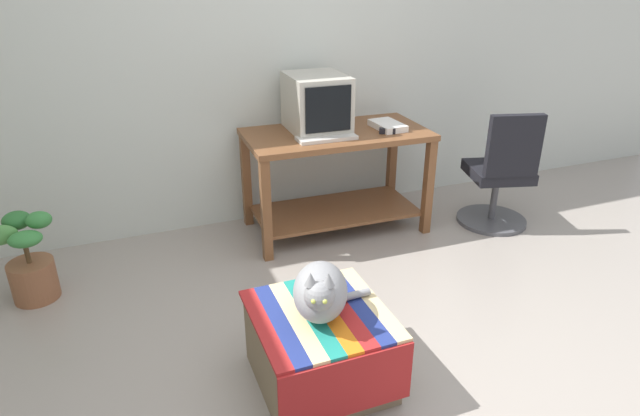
{
  "coord_description": "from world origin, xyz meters",
  "views": [
    {
      "loc": [
        -1.04,
        -1.74,
        1.83
      ],
      "look_at": [
        -0.02,
        0.85,
        0.55
      ],
      "focal_mm": 30.25,
      "sensor_mm": 36.0,
      "label": 1
    }
  ],
  "objects": [
    {
      "name": "back_wall",
      "position": [
        0.0,
        2.05,
        1.3
      ],
      "size": [
        8.0,
        0.1,
        2.6
      ],
      "primitive_type": "cube",
      "color": "silver",
      "rests_on": "ground_plane"
    },
    {
      "name": "pen",
      "position": [
        0.79,
        1.56,
        0.75
      ],
      "size": [
        0.12,
        0.09,
        0.01
      ],
      "primitive_type": "cylinder",
      "rotation": [
        0.0,
        1.57,
        2.54
      ],
      "color": "#2351B2",
      "rests_on": "desk"
    },
    {
      "name": "book",
      "position": [
        0.76,
        1.54,
        0.77
      ],
      "size": [
        0.19,
        0.29,
        0.04
      ],
      "primitive_type": "cube",
      "rotation": [
        0.0,
        0.0,
        0.04
      ],
      "color": "white",
      "rests_on": "desk"
    },
    {
      "name": "keyboard",
      "position": [
        0.26,
        1.46,
        0.76
      ],
      "size": [
        0.4,
        0.16,
        0.02
      ],
      "primitive_type": "cube",
      "rotation": [
        0.0,
        0.0,
        -0.02
      ],
      "color": "beige",
      "rests_on": "desk"
    },
    {
      "name": "cat",
      "position": [
        -0.31,
        0.11,
        0.51
      ],
      "size": [
        0.45,
        0.41,
        0.29
      ],
      "rotation": [
        0.0,
        0.0,
        -0.4
      ],
      "color": "gray",
      "rests_on": "ottoman_with_blanket"
    },
    {
      "name": "desk",
      "position": [
        0.4,
        1.6,
        0.51
      ],
      "size": [
        1.29,
        0.69,
        0.75
      ],
      "rotation": [
        0.0,
        0.0,
        -0.03
      ],
      "color": "brown",
      "rests_on": "ground_plane"
    },
    {
      "name": "potted_plant",
      "position": [
        -1.62,
        1.39,
        0.24
      ],
      "size": [
        0.38,
        0.32,
        0.55
      ],
      "color": "brown",
      "rests_on": "ground_plane"
    },
    {
      "name": "ground_plane",
      "position": [
        0.0,
        0.0,
        0.0
      ],
      "size": [
        14.0,
        14.0,
        0.0
      ],
      "primitive_type": "plane",
      "color": "#9E9389"
    },
    {
      "name": "stapler",
      "position": [
        0.7,
        1.43,
        0.77
      ],
      "size": [
        0.12,
        0.08,
        0.04
      ],
      "primitive_type": "cube",
      "rotation": [
        0.0,
        0.0,
        1.16
      ],
      "color": "black",
      "rests_on": "desk"
    },
    {
      "name": "ottoman_with_blanket",
      "position": [
        -0.3,
        0.12,
        0.19
      ],
      "size": [
        0.6,
        0.63,
        0.38
      ],
      "color": "#7A664C",
      "rests_on": "ground_plane"
    },
    {
      "name": "tv_monitor",
      "position": [
        0.28,
        1.69,
        0.93
      ],
      "size": [
        0.4,
        0.48,
        0.39
      ],
      "rotation": [
        0.0,
        0.0,
        -0.03
      ],
      "color": "#BCB7A8",
      "rests_on": "desk"
    },
    {
      "name": "office_chair",
      "position": [
        1.54,
        1.2,
        0.39
      ],
      "size": [
        0.52,
        0.52,
        0.89
      ],
      "rotation": [
        0.0,
        0.0,
        2.87
      ],
      "color": "#4C4C51",
      "rests_on": "ground_plane"
    }
  ]
}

